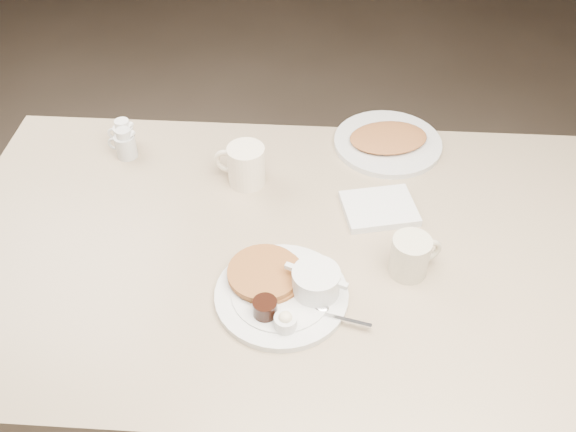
# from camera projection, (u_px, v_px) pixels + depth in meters

# --- Properties ---
(diner_table) EXTENTS (1.50, 0.90, 0.75)m
(diner_table) POSITION_uv_depth(u_px,v_px,m) (287.00, 295.00, 1.50)
(diner_table) COLOR tan
(diner_table) RESTS_ON ground
(main_plate) EXTENTS (0.35, 0.35, 0.07)m
(main_plate) POSITION_uv_depth(u_px,v_px,m) (286.00, 288.00, 1.27)
(main_plate) COLOR silver
(main_plate) RESTS_ON diner_table
(coffee_mug_near) EXTENTS (0.12, 0.11, 0.09)m
(coffee_mug_near) POSITION_uv_depth(u_px,v_px,m) (411.00, 255.00, 1.30)
(coffee_mug_near) COLOR beige
(coffee_mug_near) RESTS_ON diner_table
(napkin) EXTENTS (0.19, 0.16, 0.02)m
(napkin) POSITION_uv_depth(u_px,v_px,m) (379.00, 208.00, 1.46)
(napkin) COLOR silver
(napkin) RESTS_ON diner_table
(coffee_mug_far) EXTENTS (0.14, 0.11, 0.10)m
(coffee_mug_far) POSITION_uv_depth(u_px,v_px,m) (245.00, 165.00, 1.51)
(coffee_mug_far) COLOR white
(coffee_mug_far) RESTS_ON diner_table
(creamer_left) EXTENTS (0.08, 0.07, 0.08)m
(creamer_left) POSITION_uv_depth(u_px,v_px,m) (125.00, 144.00, 1.59)
(creamer_left) COLOR silver
(creamer_left) RESTS_ON diner_table
(creamer_right) EXTENTS (0.08, 0.07, 0.08)m
(creamer_right) POSITION_uv_depth(u_px,v_px,m) (124.00, 135.00, 1.62)
(creamer_right) COLOR silver
(creamer_right) RESTS_ON diner_table
(hash_plate) EXTENTS (0.34, 0.34, 0.04)m
(hash_plate) POSITION_uv_depth(u_px,v_px,m) (388.00, 141.00, 1.64)
(hash_plate) COLOR beige
(hash_plate) RESTS_ON diner_table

